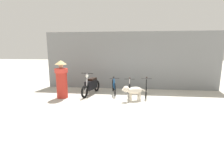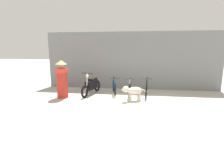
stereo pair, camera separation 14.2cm
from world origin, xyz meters
name	(u,v)px [view 2 (the right image)]	position (x,y,z in m)	size (l,w,h in m)	color
ground_plane	(129,105)	(0.00, 0.00, 0.00)	(60.00, 60.00, 0.00)	#B7B2A5
shop_wall_back	(131,61)	(0.00, 2.99, 1.54)	(9.39, 0.20, 3.08)	slate
bicycle_0	(114,87)	(-0.79, 1.67, 0.35)	(0.47, 1.63, 0.84)	black
bicycle_1	(130,88)	(-0.01, 1.45, 0.35)	(0.46, 1.65, 0.86)	black
bicycle_2	(147,88)	(0.77, 1.52, 0.36)	(0.46, 1.75, 0.89)	black
motorcycle	(91,85)	(-1.87, 1.41, 0.44)	(0.62, 1.89, 1.09)	black
stray_dog	(133,91)	(0.14, 0.56, 0.44)	(1.12, 0.61, 0.66)	beige
person_in_robes	(62,79)	(-3.03, 0.70, 0.86)	(0.65, 0.65, 1.69)	#B72D23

